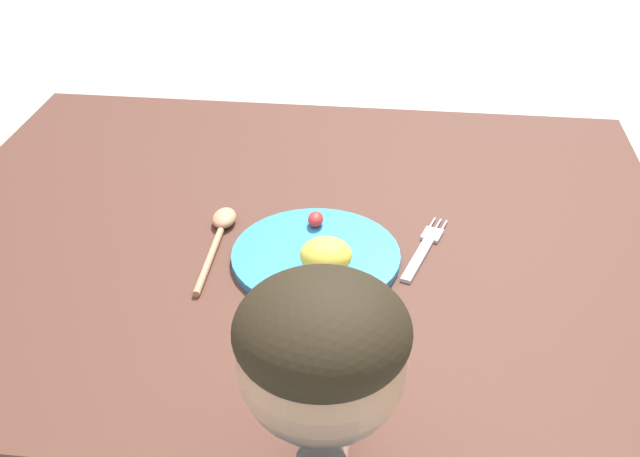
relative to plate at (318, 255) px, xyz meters
name	(u,v)px	position (x,y,z in m)	size (l,w,h in m)	color
dining_table	(296,284)	(-0.05, 0.08, -0.12)	(1.22, 0.98, 0.67)	#4E2C21
plate	(318,255)	(0.00, 0.00, 0.00)	(0.26, 0.26, 0.06)	#2D85BD
fork	(424,249)	(0.16, 0.05, -0.01)	(0.07, 0.18, 0.01)	silver
spoon	(220,230)	(-0.16, 0.06, 0.00)	(0.04, 0.22, 0.02)	tan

